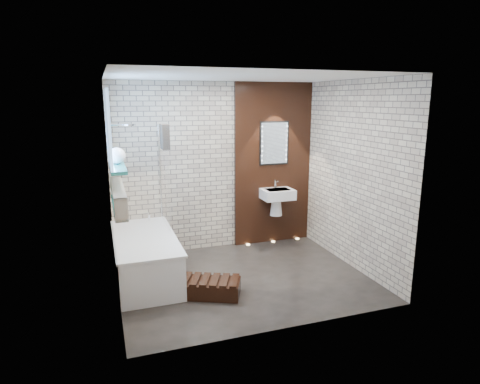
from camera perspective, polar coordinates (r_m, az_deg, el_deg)
name	(u,v)px	position (r m, az deg, el deg)	size (l,w,h in m)	color
ground	(244,278)	(5.61, 0.51, -11.85)	(3.20, 3.20, 0.00)	black
room_shell	(244,183)	(5.21, 0.54, 1.27)	(3.24, 3.20, 2.60)	#A39282
walnut_panel	(273,165)	(6.72, 4.58, 3.81)	(1.30, 0.06, 2.60)	black
clerestory_window	(110,136)	(5.18, -17.54, 7.34)	(0.18, 1.00, 0.94)	#7FADE0
display_niche	(118,197)	(5.09, -16.51, -0.68)	(0.14, 1.30, 0.26)	#227F79
bathtub	(145,257)	(5.67, -12.96, -8.76)	(0.79, 1.74, 0.70)	white
bath_screen	(164,176)	(5.86, -10.46, 2.14)	(0.01, 0.78, 1.40)	white
towel	(165,137)	(5.59, -10.38, 7.54)	(0.10, 0.25, 0.33)	black
shower_head	(129,125)	(5.79, -15.10, 8.97)	(0.18, 0.18, 0.02)	silver
washbasin	(277,198)	(6.64, 5.17, -0.80)	(0.50, 0.36, 0.58)	white
led_mirror	(274,143)	(6.64, 4.76, 6.75)	(0.50, 0.02, 0.70)	black
walnut_step	(205,288)	(5.16, -4.81, -13.09)	(0.83, 0.37, 0.19)	black
niche_bottles	(119,201)	(5.03, -16.44, -1.19)	(0.06, 0.92, 0.15)	maroon
sill_vases	(117,156)	(5.32, -16.65, 4.83)	(0.20, 0.20, 0.20)	white
floor_uplights	(273,241)	(6.97, 4.62, -6.84)	(0.96, 0.06, 0.01)	#FFD899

